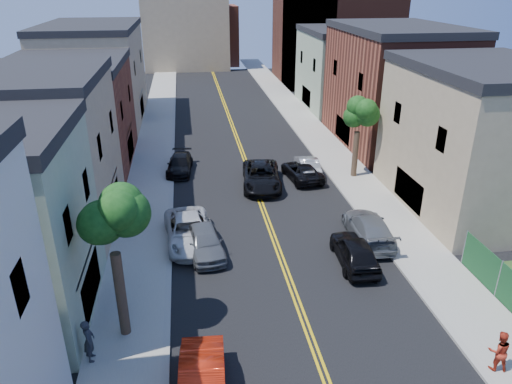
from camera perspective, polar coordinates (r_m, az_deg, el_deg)
name	(u,v)px	position (r m, az deg, el deg)	size (l,w,h in m)	color
sidewalk_left	(154,145)	(45.54, -12.07, 5.44)	(3.20, 100.00, 0.15)	gray
sidewalk_right	(319,138)	(47.15, 7.54, 6.41)	(3.20, 100.00, 0.15)	gray
curb_left	(173,145)	(45.45, -9.86, 5.59)	(0.30, 100.00, 0.15)	gray
curb_right	(302,139)	(46.71, 5.46, 6.34)	(0.30, 100.00, 0.15)	gray
bldg_left_tan_near	(30,159)	(31.21, -25.30, 3.58)	(9.00, 10.00, 9.00)	#998466
bldg_left_brick	(70,118)	(41.53, -21.29, 8.20)	(9.00, 12.00, 8.00)	brown
bldg_left_tan_far	(96,76)	(54.80, -18.54, 12.92)	(9.00, 16.00, 9.50)	#998466
bldg_right_tan	(480,142)	(34.40, 25.11, 5.38)	(9.00, 12.00, 9.00)	#998466
bldg_right_brick	(393,90)	(46.16, 16.02, 11.65)	(9.00, 14.00, 10.00)	brown
bldg_right_palegrn	(344,71)	(59.11, 10.47, 13.98)	(9.00, 12.00, 8.50)	gray
church	(329,31)	(73.67, 8.65, 18.38)	(16.20, 14.20, 22.60)	#4C2319
backdrop_left	(186,32)	(85.58, -8.35, 18.32)	(14.00, 8.00, 12.00)	#998466
backdrop_center	(209,35)	(89.78, -5.66, 18.06)	(10.00, 8.00, 10.00)	brown
tree_left_mid	(108,198)	(19.06, -17.21, -0.63)	(5.20, 5.20, 9.29)	#3A271D
tree_right_far	(360,105)	(36.50, 12.27, 10.14)	(4.40, 4.40, 8.03)	#3A271D
white_pickup	(189,231)	(28.20, -8.02, -4.62)	(2.59, 5.62, 1.56)	silver
grey_car_left	(205,241)	(27.07, -6.12, -5.81)	(1.84, 4.58, 1.56)	#54575B
black_car_left	(180,164)	(38.71, -9.07, 3.28)	(1.86, 4.58, 1.33)	black
grey_car_right	(369,228)	(29.05, 13.26, -4.16)	(2.18, 5.37, 1.56)	#5A5E62
black_car_right	(355,251)	(26.51, 11.67, -6.90)	(1.86, 4.61, 1.57)	black
silver_car_right	(307,166)	(38.04, 6.13, 3.13)	(1.48, 4.26, 1.40)	#A0A1A8
dark_car_right_far	(302,171)	(37.04, 5.47, 2.50)	(2.19, 4.75, 1.32)	black
black_suv_lane	(261,176)	(35.49, 0.65, 1.91)	(2.72, 5.89, 1.64)	black
pedestrian_left	(89,341)	(20.93, -19.28, -16.36)	(0.68, 0.45, 1.87)	#26272D
pedestrian_right	(499,351)	(21.67, 26.95, -16.50)	(0.85, 0.67, 1.76)	#AB2B1A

